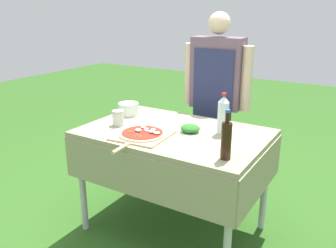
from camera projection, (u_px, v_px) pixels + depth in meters
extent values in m
plane|color=#2D5B1E|center=(173.00, 228.00, 2.64)|extent=(12.00, 12.00, 0.00)
cube|color=gray|center=(174.00, 133.00, 2.41)|extent=(1.23, 0.81, 0.04)
cube|color=gray|center=(139.00, 178.00, 2.13)|extent=(1.23, 0.01, 0.28)
cube|color=gray|center=(200.00, 137.00, 2.79)|extent=(1.23, 0.01, 0.28)
cube|color=gray|center=(106.00, 138.00, 2.76)|extent=(0.01, 0.81, 0.28)
cube|color=gray|center=(262.00, 176.00, 2.15)|extent=(0.01, 0.81, 0.28)
cylinder|color=#B7B7BC|center=(82.00, 184.00, 2.52)|extent=(0.05, 0.05, 0.73)
cylinder|color=#B7B7BC|center=(228.00, 233.00, 1.98)|extent=(0.05, 0.05, 0.73)
cylinder|color=#B7B7BC|center=(139.00, 152.00, 3.08)|extent=(0.05, 0.05, 0.73)
cylinder|color=#B7B7BC|center=(265.00, 184.00, 2.53)|extent=(0.05, 0.05, 0.73)
cylinder|color=#333D56|center=(222.00, 151.00, 3.06)|extent=(0.11, 0.11, 0.76)
cylinder|color=#333D56|center=(206.00, 148.00, 3.13)|extent=(0.11, 0.11, 0.76)
cube|color=#6B5166|center=(217.00, 73.00, 2.88)|extent=(0.42, 0.20, 0.57)
cube|color=navy|center=(212.00, 101.00, 2.87)|extent=(0.33, 0.03, 0.83)
cylinder|color=beige|center=(246.00, 79.00, 2.78)|extent=(0.09, 0.09, 0.51)
cylinder|color=beige|center=(190.00, 74.00, 3.00)|extent=(0.09, 0.09, 0.51)
sphere|color=beige|center=(220.00, 23.00, 2.76)|extent=(0.18, 0.18, 0.18)
cube|color=#D1B27F|center=(142.00, 135.00, 2.30)|extent=(0.35, 0.35, 0.01)
cylinder|color=#D1B27F|center=(121.00, 148.00, 2.09)|extent=(0.04, 0.17, 0.02)
cylinder|color=beige|center=(142.00, 134.00, 2.29)|extent=(0.30, 0.30, 0.01)
cylinder|color=#B22819|center=(142.00, 132.00, 2.29)|extent=(0.27, 0.27, 0.00)
ellipsoid|color=white|center=(146.00, 129.00, 2.33)|extent=(0.04, 0.04, 0.01)
ellipsoid|color=white|center=(152.00, 132.00, 2.27)|extent=(0.05, 0.06, 0.02)
ellipsoid|color=white|center=(143.00, 127.00, 2.37)|extent=(0.04, 0.04, 0.01)
ellipsoid|color=white|center=(147.00, 131.00, 2.30)|extent=(0.04, 0.04, 0.01)
ellipsoid|color=white|center=(157.00, 133.00, 2.25)|extent=(0.05, 0.05, 0.02)
ellipsoid|color=white|center=(138.00, 130.00, 2.30)|extent=(0.06, 0.06, 0.02)
ellipsoid|color=white|center=(153.00, 130.00, 2.31)|extent=(0.04, 0.05, 0.02)
ellipsoid|color=#286B23|center=(136.00, 131.00, 2.31)|extent=(0.03, 0.02, 0.00)
ellipsoid|color=#286B23|center=(147.00, 130.00, 2.32)|extent=(0.02, 0.03, 0.00)
ellipsoid|color=#286B23|center=(141.00, 136.00, 2.21)|extent=(0.03, 0.03, 0.00)
ellipsoid|color=#286B23|center=(137.00, 135.00, 2.24)|extent=(0.02, 0.03, 0.00)
ellipsoid|color=#286B23|center=(130.00, 132.00, 2.29)|extent=(0.04, 0.02, 0.00)
cylinder|color=black|center=(226.00, 141.00, 1.93)|extent=(0.06, 0.06, 0.21)
cylinder|color=black|center=(227.00, 118.00, 1.89)|extent=(0.02, 0.02, 0.06)
cylinder|color=#335BB2|center=(228.00, 111.00, 1.87)|extent=(0.03, 0.03, 0.02)
cylinder|color=silver|center=(223.00, 118.00, 2.31)|extent=(0.07, 0.07, 0.21)
cone|color=silver|center=(224.00, 99.00, 2.27)|extent=(0.07, 0.07, 0.04)
cylinder|color=#B22823|center=(224.00, 94.00, 2.27)|extent=(0.03, 0.03, 0.02)
cube|color=silver|center=(190.00, 132.00, 2.36)|extent=(0.21, 0.21, 0.01)
ellipsoid|color=#286B23|center=(190.00, 128.00, 2.35)|extent=(0.18, 0.17, 0.05)
cylinder|color=silver|center=(128.00, 109.00, 2.75)|extent=(0.16, 0.16, 0.09)
cylinder|color=silver|center=(118.00, 119.00, 2.50)|extent=(0.08, 0.08, 0.10)
cylinder|color=#B22819|center=(118.00, 121.00, 2.51)|extent=(0.07, 0.07, 0.07)
cylinder|color=#B7B2A3|center=(118.00, 111.00, 2.49)|extent=(0.08, 0.08, 0.01)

